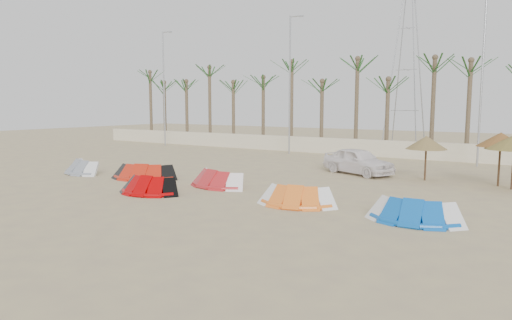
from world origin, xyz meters
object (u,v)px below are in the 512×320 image
Objects in this scene: kite_red_left at (148,171)px; car at (358,161)px; kite_red_mid at (153,184)px; kite_blue at (416,209)px; kite_grey at (86,166)px; kite_red_right at (220,177)px; kite_orange at (300,195)px; parasol_left at (426,143)px; parasol_right at (501,140)px.

car reaches higher than kite_red_left.
kite_red_mid is 11.33m from kite_blue.
kite_red_left is 1.23× the size of kite_blue.
kite_grey and kite_red_right have the same top height.
kite_orange is (10.01, -1.30, -0.00)m from kite_red_left.
kite_grey is 19.23m from parasol_left.
kite_red_mid is 1.17× the size of parasol_right.
parasol_left is at bearing -177.82° from parasol_right.
kite_red_mid and kite_blue have the same top height.
parasol_right is at bearing -67.44° from car.
parasol_right is (3.44, 0.13, 0.29)m from parasol_left.
kite_red_mid is (7.91, -2.26, -0.00)m from kite_grey.
kite_red_right is 10.98m from parasol_left.
kite_grey is 0.76× the size of car.
kite_red_left is at bearing -148.89° from parasol_left.
parasol_left is (9.39, 10.51, 1.59)m from kite_red_mid.
kite_red_left is 0.87× the size of car.
car is (13.50, 8.43, 0.34)m from kite_grey.
kite_orange is (6.68, 1.54, 0.00)m from kite_red_mid.
kite_grey is 1.44× the size of parasol_left.
kite_grey is at bearing -154.49° from parasol_left.
kite_orange is 9.51m from parasol_left.
kite_red_right is 10.09m from kite_blue.
kite_red_left is 4.38m from kite_red_mid.
kite_red_left is 1.64× the size of parasol_left.
kite_red_right is 0.83× the size of car.
kite_red_left and kite_red_right have the same top height.
kite_red_left and kite_red_mid have the same top height.
kite_red_left is 11.89m from car.
kite_grey is at bearing 144.90° from car.
kite_red_mid is 14.18m from parasol_left.
kite_blue is (11.24, 1.43, 0.00)m from kite_red_mid.
kite_grey is 22.44m from parasol_right.
kite_red_mid is 16.77m from parasol_right.
kite_grey is 14.60m from kite_orange.
parasol_right is 0.59× the size of car.
kite_grey is at bearing 177.17° from kite_orange.
kite_red_mid is at bearing -140.32° from parasol_right.
car is (-3.79, 0.18, -1.25)m from parasol_left.
kite_red_left is at bearing 174.47° from kite_blue.
parasol_left is at bearing 48.24° from kite_red_mid.
parasol_right reaches higher than kite_orange.
parasol_left is at bearing 31.11° from kite_red_left.
kite_red_left is 1.24× the size of kite_red_mid.
kite_red_left is 1.46× the size of parasol_right.
car reaches higher than kite_red_right.
kite_blue is at bearing -2.49° from kite_grey.
kite_grey is at bearing 164.04° from kite_red_mid.
kite_blue is 10.85m from car.
parasol_left is at bearing 73.19° from kite_orange.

